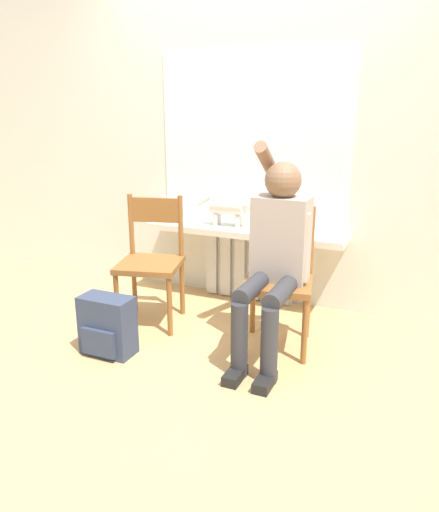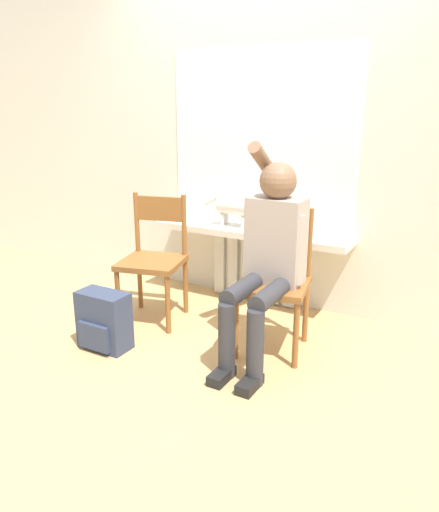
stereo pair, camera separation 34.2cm
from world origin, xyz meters
name	(u,v)px [view 2 (the right image)]	position (x,y,z in m)	size (l,w,h in m)	color
ground_plane	(174,359)	(0.00, 0.00, 0.00)	(12.00, 12.00, 0.00)	tan
wall_with_window	(263,128)	(0.00, 1.23, 1.35)	(7.00, 0.06, 2.70)	silver
radiator	(255,266)	(0.00, 1.15, 0.28)	(0.74, 0.08, 0.56)	silver
windowsill	(250,232)	(0.00, 1.05, 0.59)	(1.56, 0.31, 0.05)	white
window_glass	(261,141)	(0.00, 1.20, 1.26)	(1.50, 0.01, 1.29)	white
chair_left	(154,257)	(-0.48, 0.47, 0.47)	(0.51, 0.51, 0.90)	brown
chair_right	(275,279)	(0.46, 0.47, 0.47)	(0.50, 0.50, 0.90)	brown
person	(269,252)	(0.47, 0.35, 0.68)	(0.36, 1.00, 1.32)	#333338
cat	(237,207)	(-0.12, 1.06, 0.77)	(0.48, 0.13, 0.25)	silver
backpack	(104,321)	(-0.48, -0.09, 0.19)	(0.34, 0.21, 0.38)	#333D56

